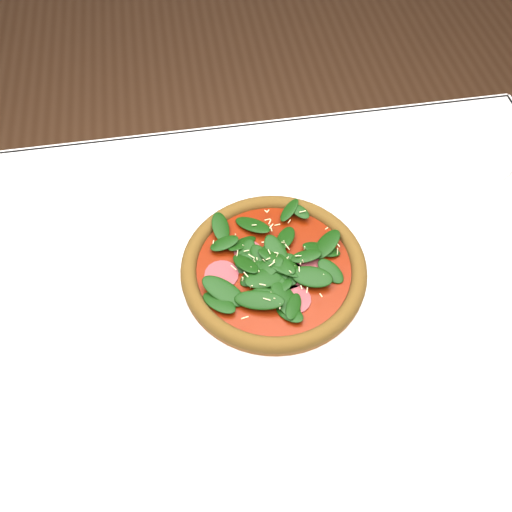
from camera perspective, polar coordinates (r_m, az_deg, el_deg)
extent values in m
plane|color=brown|center=(1.53, -1.40, -19.88)|extent=(6.00, 6.00, 0.00)
cube|color=white|center=(0.85, -2.39, -6.73)|extent=(1.20, 0.80, 0.04)
cylinder|color=#4B341E|center=(1.46, 17.62, 1.19)|extent=(0.06, 0.06, 0.71)
cube|color=white|center=(1.16, -5.02, 8.48)|extent=(1.20, 0.01, 0.22)
cylinder|color=white|center=(0.86, 1.75, -1.86)|extent=(0.32, 0.32, 0.01)
torus|color=white|center=(0.86, 1.76, -1.72)|extent=(0.32, 0.32, 0.01)
cylinder|color=#985E24|center=(0.85, 1.77, -1.48)|extent=(0.31, 0.31, 0.01)
torus|color=#A06F25|center=(0.85, 1.78, -1.21)|extent=(0.31, 0.31, 0.02)
cylinder|color=maroon|center=(0.85, 1.78, -1.21)|extent=(0.26, 0.26, 0.00)
cylinder|color=#A14046|center=(0.84, 1.79, -1.07)|extent=(0.23, 0.23, 0.00)
ellipsoid|color=#123A0A|center=(0.84, 1.80, -0.71)|extent=(0.25, 0.25, 0.02)
cylinder|color=#EEE59B|center=(0.83, 1.81, -0.50)|extent=(0.23, 0.23, 0.00)
cylinder|color=white|center=(1.09, 21.37, 9.23)|extent=(0.12, 0.12, 0.01)
torus|color=white|center=(1.09, 21.41, 9.33)|extent=(0.12, 0.12, 0.01)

